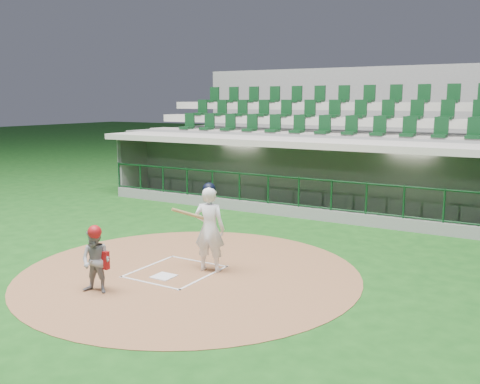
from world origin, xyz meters
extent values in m
plane|color=#134514|center=(0.00, 0.00, 0.00)|extent=(120.00, 120.00, 0.00)
cylinder|color=brown|center=(0.30, -0.20, 0.01)|extent=(7.20, 7.20, 0.01)
cube|color=white|center=(0.00, -0.70, 0.02)|extent=(0.43, 0.43, 0.02)
cube|color=white|center=(-0.75, -0.30, 0.02)|extent=(0.05, 1.80, 0.01)
cube|color=white|center=(0.75, -0.30, 0.02)|extent=(0.05, 1.80, 0.01)
cube|color=silver|center=(0.00, 0.55, 0.02)|extent=(1.55, 0.05, 0.01)
cube|color=silver|center=(0.00, -1.15, 0.02)|extent=(1.55, 0.05, 0.01)
cube|color=gray|center=(0.00, 7.50, -0.55)|extent=(15.00, 3.00, 0.10)
cube|color=gray|center=(0.00, 9.10, 0.85)|extent=(15.00, 0.20, 2.70)
cube|color=#B4AE9F|center=(0.00, 8.98, 1.10)|extent=(13.50, 0.04, 0.90)
cube|color=slate|center=(-7.50, 7.50, 0.85)|extent=(0.20, 3.00, 2.70)
cube|color=#A8A298|center=(0.00, 7.25, 2.30)|extent=(15.40, 3.50, 0.20)
cube|color=slate|center=(0.00, 5.95, 0.15)|extent=(15.00, 0.15, 0.40)
cube|color=black|center=(0.00, 5.95, 1.73)|extent=(15.00, 0.01, 0.95)
cube|color=brown|center=(0.00, 8.55, -0.28)|extent=(12.75, 0.40, 0.45)
cube|color=white|center=(-3.00, 7.50, 2.17)|extent=(1.30, 0.35, 0.04)
cube|color=white|center=(3.00, 7.50, 2.17)|extent=(1.30, 0.35, 0.04)
imported|color=#AF1812|center=(-4.67, 8.34, 0.40)|extent=(1.17, 0.69, 1.79)
imported|color=#AA1D12|center=(-2.97, 8.07, 0.29)|extent=(0.94, 0.40, 1.59)
imported|color=#A61411|center=(2.10, 8.26, 0.35)|extent=(0.84, 0.56, 1.70)
cube|color=slate|center=(0.00, 10.75, 1.15)|extent=(17.00, 6.50, 2.50)
cube|color=gray|center=(0.00, 9.25, 2.30)|extent=(16.60, 0.95, 0.30)
cube|color=#AEAA9D|center=(0.00, 10.20, 2.85)|extent=(16.60, 0.95, 0.30)
cube|color=#9C988C|center=(0.00, 11.15, 3.40)|extent=(16.60, 0.95, 0.30)
cube|color=slate|center=(0.00, 14.10, 2.53)|extent=(17.00, 0.25, 5.05)
imported|color=white|center=(0.59, 0.14, 0.93)|extent=(0.75, 0.59, 1.83)
sphere|color=black|center=(0.59, 0.14, 1.79)|extent=(0.28, 0.28, 0.28)
cylinder|color=#A07D49|center=(0.34, -0.11, 1.25)|extent=(0.58, 0.79, 0.39)
imported|color=gray|center=(-0.52, -2.05, 0.63)|extent=(0.70, 0.60, 1.23)
sphere|color=maroon|center=(-0.52, -2.05, 1.19)|extent=(0.26, 0.26, 0.26)
cube|color=#A61115|center=(-0.52, -1.90, 0.62)|extent=(0.32, 0.10, 0.35)
camera|label=1|loc=(6.79, -8.99, 3.62)|focal=40.00mm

